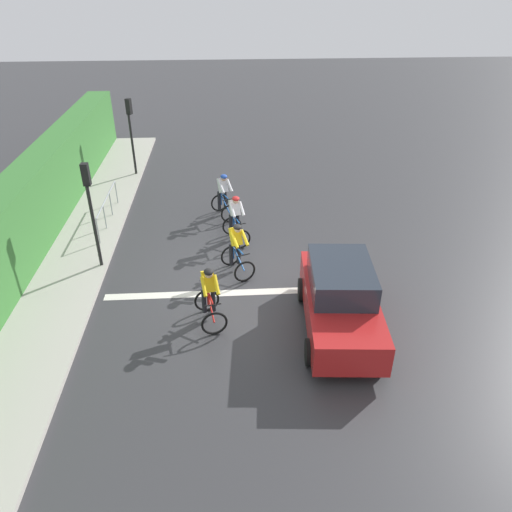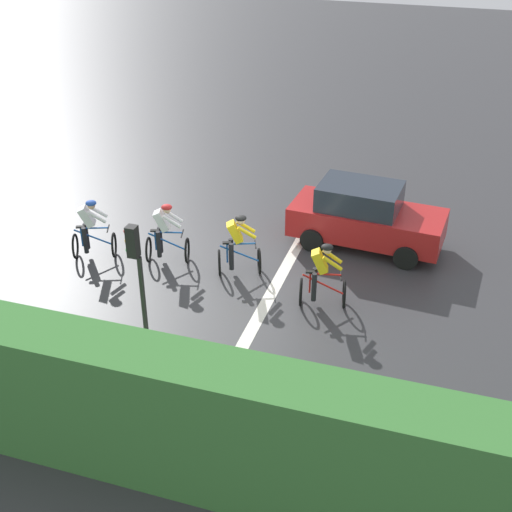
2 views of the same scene
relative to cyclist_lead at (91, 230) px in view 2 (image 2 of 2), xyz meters
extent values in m
plane|color=#333335|center=(0.08, -4.33, -0.80)|extent=(80.00, 80.00, 0.00)
cube|color=#ADA89E|center=(-5.02, -2.33, -0.74)|extent=(2.80, 23.76, 0.12)
cube|color=tan|center=(-5.92, -2.33, -0.45)|extent=(0.44, 23.76, 0.68)
cube|color=#387533|center=(-6.22, -2.33, 0.49)|extent=(1.10, 23.76, 2.57)
cube|color=silver|center=(0.08, -5.03, -0.79)|extent=(7.00, 0.30, 0.01)
torus|color=black|center=(0.20, -0.51, -0.46)|extent=(0.66, 0.30, 0.68)
torus|color=black|center=(-0.17, 0.44, -0.46)|extent=(0.66, 0.30, 0.68)
cylinder|color=#1E59B2|center=(0.01, -0.04, -0.21)|extent=(0.40, 0.94, 0.51)
cylinder|color=#1E59B2|center=(-0.10, 0.25, -0.18)|extent=(0.04, 0.04, 0.55)
cylinder|color=#1E59B2|center=(0.03, -0.08, 0.07)|extent=(0.30, 0.68, 0.04)
cube|color=black|center=(-0.10, 0.25, 0.11)|extent=(0.17, 0.24, 0.04)
cylinder|color=black|center=(0.16, -0.42, 0.04)|extent=(0.40, 0.18, 0.03)
cube|color=white|center=(-0.02, 0.06, 0.41)|extent=(0.43, 0.49, 0.57)
sphere|color=tan|center=(0.03, -0.08, 0.72)|extent=(0.20, 0.20, 0.20)
ellipsoid|color=#264CB2|center=(0.03, -0.08, 0.79)|extent=(0.33, 0.35, 0.14)
cylinder|color=black|center=(0.05, 0.20, -0.23)|extent=(0.12, 0.12, 0.74)
cylinder|color=black|center=(-0.17, 0.11, -0.23)|extent=(0.12, 0.12, 0.74)
cylinder|color=white|center=(0.23, -0.15, 0.47)|extent=(0.26, 0.48, 0.37)
cylinder|color=white|center=(-0.07, -0.27, 0.47)|extent=(0.26, 0.48, 0.37)
torus|color=black|center=(0.53, -2.48, -0.46)|extent=(0.67, 0.24, 0.68)
torus|color=black|center=(0.26, -1.49, -0.46)|extent=(0.67, 0.24, 0.68)
cylinder|color=#1E59B2|center=(0.39, -1.99, -0.21)|extent=(0.30, 0.96, 0.51)
cylinder|color=#1E59B2|center=(0.31, -1.69, -0.18)|extent=(0.04, 0.04, 0.55)
cylinder|color=#1E59B2|center=(0.40, -2.04, 0.07)|extent=(0.23, 0.70, 0.04)
cube|color=black|center=(0.31, -1.69, 0.11)|extent=(0.15, 0.24, 0.04)
cylinder|color=black|center=(0.50, -2.38, 0.04)|extent=(0.41, 0.14, 0.03)
cube|color=white|center=(0.36, -1.89, 0.41)|extent=(0.40, 0.47, 0.57)
sphere|color=beige|center=(0.40, -2.04, 0.72)|extent=(0.20, 0.20, 0.20)
ellipsoid|color=red|center=(0.40, -2.04, 0.79)|extent=(0.31, 0.33, 0.14)
cylinder|color=black|center=(0.45, -1.76, -0.23)|extent=(0.12, 0.12, 0.74)
cylinder|color=black|center=(0.22, -1.82, -0.23)|extent=(0.12, 0.12, 0.74)
cylinder|color=white|center=(0.59, -2.12, 0.47)|extent=(0.21, 0.48, 0.37)
cylinder|color=white|center=(0.29, -2.21, 0.47)|extent=(0.21, 0.48, 0.37)
torus|color=black|center=(0.57, -4.45, -0.46)|extent=(0.65, 0.31, 0.68)
torus|color=black|center=(0.19, -3.51, -0.46)|extent=(0.65, 0.31, 0.68)
cylinder|color=#1E59B2|center=(0.38, -3.98, -0.21)|extent=(0.41, 0.93, 0.51)
cylinder|color=#1E59B2|center=(0.27, -3.69, -0.18)|extent=(0.04, 0.04, 0.55)
cylinder|color=#1E59B2|center=(0.40, -4.03, 0.07)|extent=(0.31, 0.68, 0.04)
cube|color=black|center=(0.27, -3.69, 0.11)|extent=(0.17, 0.24, 0.04)
cylinder|color=black|center=(0.53, -4.36, 0.04)|extent=(0.40, 0.19, 0.03)
cube|color=yellow|center=(0.34, -3.88, 0.41)|extent=(0.43, 0.49, 0.57)
sphere|color=beige|center=(0.40, -4.03, 0.72)|extent=(0.20, 0.20, 0.20)
ellipsoid|color=black|center=(0.40, -4.03, 0.79)|extent=(0.33, 0.35, 0.14)
cylinder|color=black|center=(0.42, -3.74, -0.23)|extent=(0.12, 0.12, 0.74)
cylinder|color=black|center=(0.19, -3.83, -0.23)|extent=(0.12, 0.12, 0.74)
cylinder|color=yellow|center=(0.60, -4.09, 0.47)|extent=(0.26, 0.48, 0.37)
cylinder|color=yellow|center=(0.30, -4.21, 0.47)|extent=(0.26, 0.48, 0.37)
torus|color=black|center=(-0.29, -6.82, -0.46)|extent=(0.68, 0.20, 0.68)
torus|color=black|center=(-0.50, -5.82, -0.46)|extent=(0.68, 0.20, 0.68)
cylinder|color=red|center=(-0.39, -6.32, -0.21)|extent=(0.25, 0.98, 0.51)
cylinder|color=red|center=(-0.46, -6.02, -0.18)|extent=(0.04, 0.04, 0.55)
cylinder|color=red|center=(-0.38, -6.37, 0.07)|extent=(0.19, 0.71, 0.04)
cube|color=black|center=(-0.46, -6.02, 0.11)|extent=(0.14, 0.24, 0.04)
cylinder|color=black|center=(-0.31, -6.72, 0.04)|extent=(0.42, 0.12, 0.03)
cube|color=yellow|center=(-0.42, -6.22, 0.41)|extent=(0.38, 0.46, 0.57)
sphere|color=beige|center=(-0.38, -6.37, 0.72)|extent=(0.20, 0.20, 0.20)
ellipsoid|color=black|center=(-0.38, -6.37, 0.79)|extent=(0.29, 0.32, 0.14)
cylinder|color=black|center=(-0.32, -6.10, -0.23)|extent=(0.12, 0.12, 0.74)
cylinder|color=black|center=(-0.55, -6.15, -0.23)|extent=(0.12, 0.12, 0.74)
cylinder|color=yellow|center=(-0.20, -6.47, 0.47)|extent=(0.19, 0.49, 0.37)
cylinder|color=yellow|center=(-0.51, -6.53, 0.47)|extent=(0.19, 0.49, 0.37)
cube|color=#B21E1E|center=(2.86, -6.79, -0.10)|extent=(2.00, 4.21, 0.80)
cube|color=#262D38|center=(2.88, -6.54, 0.63)|extent=(1.65, 2.24, 0.66)
cylinder|color=black|center=(3.60, -8.12, -0.48)|extent=(0.27, 0.65, 0.64)
cylinder|color=black|center=(1.94, -8.00, -0.48)|extent=(0.27, 0.65, 0.64)
cylinder|color=black|center=(3.79, -5.58, -0.48)|extent=(0.27, 0.65, 0.64)
cylinder|color=black|center=(2.13, -5.46, -0.48)|extent=(0.27, 0.65, 0.64)
cube|color=#EAEACC|center=(3.22, -8.83, 0.00)|extent=(0.29, 0.10, 0.16)
cube|color=#EAEACC|center=(2.21, -8.75, 0.00)|extent=(0.29, 0.10, 0.16)
cylinder|color=black|center=(-3.80, -3.43, 0.55)|extent=(0.10, 0.10, 2.70)
cube|color=black|center=(-3.80, -3.33, 2.22)|extent=(0.20, 0.20, 0.64)
sphere|color=red|center=(-3.79, -3.22, 2.42)|extent=(0.11, 0.11, 0.11)
sphere|color=orange|center=(-3.79, -3.22, 2.22)|extent=(0.11, 0.11, 0.11)
sphere|color=green|center=(-3.79, -3.22, 2.02)|extent=(0.11, 0.11, 0.11)
cylinder|color=#999EA3|center=(-4.12, -0.43, 0.20)|extent=(0.06, 3.22, 0.05)
cylinder|color=#999EA3|center=(-4.13, -2.04, -0.30)|extent=(0.04, 0.04, 1.00)
cylinder|color=#999EA3|center=(-4.13, -0.97, -0.30)|extent=(0.04, 0.04, 1.00)
camera|label=1|loc=(0.14, -16.50, 7.22)|focal=34.30mm
camera|label=2|loc=(-13.73, -8.93, 8.39)|focal=47.87mm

